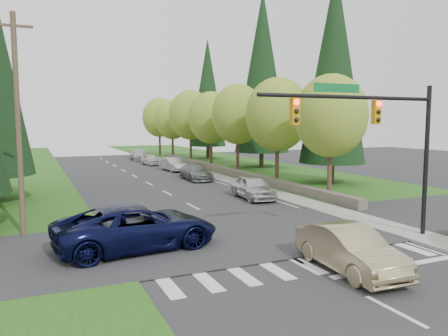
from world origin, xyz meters
TOP-DOWN VIEW (x-y plane):
  - ground at (0.00, 0.00)m, footprint 120.00×120.00m
  - grass_east at (13.00, 20.00)m, footprint 14.00×110.00m
  - cross_street at (0.00, 8.00)m, footprint 120.00×8.00m
  - sidewalk_east at (6.90, 22.00)m, footprint 1.80×80.00m
  - curb_east at (6.05, 22.00)m, footprint 0.20×80.00m
  - stone_wall_north at (8.60, 30.00)m, footprint 0.70×40.00m
  - traffic_signal at (4.37, 4.50)m, footprint 8.70×0.37m
  - utility_pole at (-9.50, 12.00)m, footprint 1.60×0.24m
  - decid_tree_0 at (9.20, 14.00)m, footprint 4.80×4.80m
  - decid_tree_1 at (9.30, 21.00)m, footprint 5.20×5.20m
  - decid_tree_2 at (9.10, 28.00)m, footprint 5.00×5.00m
  - decid_tree_3 at (9.20, 35.00)m, footprint 5.00×5.00m
  - decid_tree_4 at (9.30, 42.00)m, footprint 5.40×5.40m
  - decid_tree_5 at (9.10, 49.00)m, footprint 4.80×4.80m
  - decid_tree_6 at (9.20, 56.00)m, footprint 5.20×5.20m
  - conifer_e_a at (14.00, 20.00)m, footprint 5.44×5.44m
  - conifer_e_b at (15.00, 34.00)m, footprint 6.12×6.12m
  - conifer_e_c at (14.00, 48.00)m, footprint 5.10×5.10m
  - sedan_champagne at (1.01, 2.13)m, footprint 2.02×4.92m
  - suv_navy at (-5.19, 7.75)m, footprint 6.95×3.80m
  - parked_car_a at (4.69, 16.42)m, footprint 2.26×4.82m
  - parked_car_b at (4.48, 27.06)m, footprint 2.21×5.01m
  - parked_car_c at (4.72, 34.75)m, footprint 1.88×4.49m
  - parked_car_d at (4.20, 42.17)m, footprint 1.74×3.93m
  - parked_car_e at (4.57, 49.70)m, footprint 2.57×5.44m

SIDE VIEW (x-z plane):
  - ground at x=0.00m, z-range 0.00..0.00m
  - cross_street at x=0.00m, z-range -0.05..0.05m
  - grass_east at x=13.00m, z-range 0.00..0.06m
  - sidewalk_east at x=6.90m, z-range 0.00..0.13m
  - curb_east at x=6.05m, z-range 0.00..0.13m
  - stone_wall_north at x=8.60m, z-range 0.00..0.70m
  - parked_car_d at x=4.20m, z-range 0.00..1.32m
  - parked_car_b at x=4.48m, z-range 0.00..1.43m
  - parked_car_c at x=4.72m, z-range 0.00..1.44m
  - parked_car_e at x=4.57m, z-range 0.00..1.53m
  - sedan_champagne at x=1.01m, z-range 0.00..1.59m
  - parked_car_a at x=4.69m, z-range 0.00..1.59m
  - suv_navy at x=-5.19m, z-range 0.00..1.85m
  - traffic_signal at x=4.37m, z-range 1.58..8.38m
  - utility_pole at x=-9.50m, z-range 0.14..10.14m
  - decid_tree_5 at x=9.10m, z-range 1.38..9.68m
  - decid_tree_0 at x=9.20m, z-range 1.41..9.78m
  - decid_tree_3 at x=9.20m, z-range 1.39..9.94m
  - decid_tree_1 at x=9.30m, z-range 1.40..10.20m
  - decid_tree_6 at x=9.20m, z-range 1.43..10.30m
  - decid_tree_2 at x=9.10m, z-range 1.52..10.34m
  - decid_tree_4 at x=9.30m, z-range 1.47..10.65m
  - conifer_e_c at x=14.00m, z-range 0.89..17.69m
  - conifer_e_a at x=14.00m, z-range 0.89..18.69m
  - conifer_e_b at x=15.00m, z-range 0.89..20.69m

